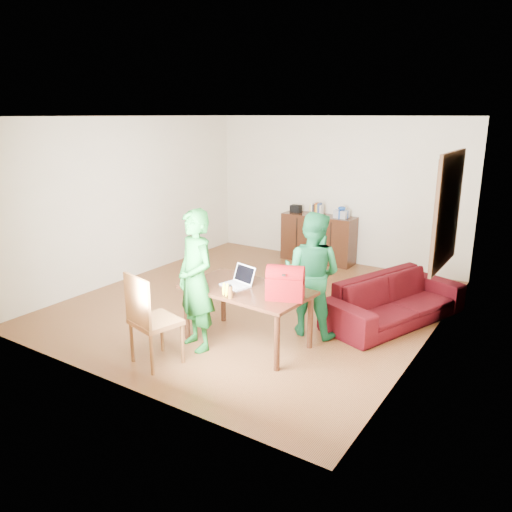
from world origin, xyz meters
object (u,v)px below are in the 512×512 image
Objects in this scene: chair at (155,337)px; laptop at (235,283)px; red_bag at (285,286)px; table at (247,295)px; person_near at (196,281)px; person_far at (312,274)px; sofa at (395,300)px; bottle at (230,292)px.

laptop is at bearing 80.49° from chair.
table is at bearing 153.12° from red_bag.
person_near is (-0.45, -0.41, 0.22)m from table.
chair reaches higher than table.
table is at bearing 64.44° from person_near.
person_far is at bearing 61.63° from laptop.
person_near is 2.76m from sofa.
chair is at bearing -135.78° from bottle.
chair is 6.59× the size of bottle.
person_far reaches higher than laptop.
person_near is at bearing -176.95° from bottle.
chair is at bearing -116.46° from table.
chair is 0.80m from person_near.
red_bag is at bearing 11.65° from laptop.
person_near is 1.07× the size of person_far.
person_far is 4.14× the size of laptop.
red_bag is (0.72, -0.04, 0.11)m from laptop.
table is 0.93× the size of person_near.
chair is 0.99m from bottle.
person_far is at bearing 71.05° from chair.
chair is 0.68× the size of person_far.
laptop reaches higher than table.
person_near is 4.06× the size of red_bag.
person_far reaches higher than table.
sofa is at bearing 71.22° from person_near.
table is 0.65m from person_near.
person_far is at bearing 57.84° from table.
red_bag is (0.56, -0.06, 0.24)m from table.
laptop is 0.42m from bottle.
person_near is 0.81× the size of sofa.
person_far is (0.51, 0.70, 0.16)m from table.
bottle is 0.39× the size of red_bag.
laptop reaches higher than sofa.
table is 3.80× the size of red_bag.
person_far is 0.99m from laptop.
chair is 0.63× the size of person_near.
red_bag is at bearing 89.76° from person_far.
person_far is at bearing 72.46° from red_bag.
bottle is at bearing 62.57° from person_far.
sofa is (1.47, 1.67, -0.45)m from laptop.
bottle is at bearing 168.69° from sofa.
table is 1.00× the size of person_far.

